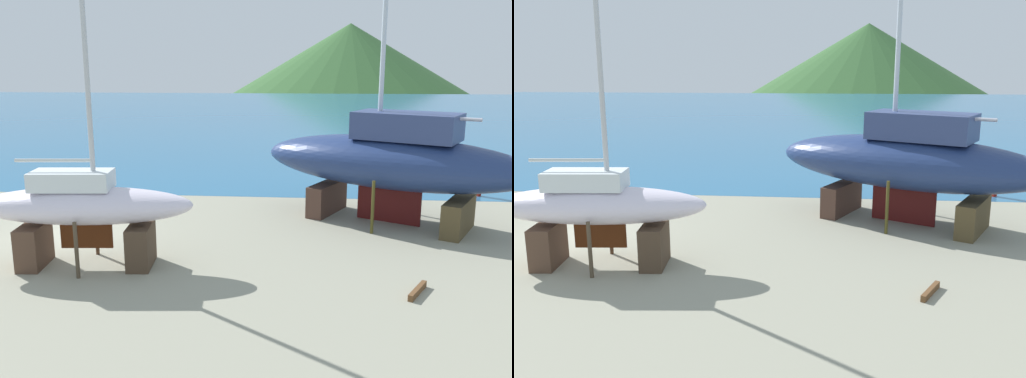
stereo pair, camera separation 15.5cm
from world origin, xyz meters
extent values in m
plane|color=gray|center=(0.00, -3.90, 0.00)|extent=(42.98, 42.98, 0.00)
cube|color=#256493|center=(0.00, 49.29, 0.00)|extent=(171.90, 85.85, 0.01)
cone|color=#325C2D|center=(21.13, 136.42, 0.00)|extent=(110.05, 110.05, 32.08)
cube|color=#493127|center=(9.88, 3.86, 0.65)|extent=(1.83, 2.66, 1.29)
cube|color=#4E4026|center=(14.68, 1.37, 0.65)|extent=(1.83, 2.66, 1.29)
cylinder|color=#47411A|center=(11.45, 1.01, 1.01)|extent=(0.12, 0.12, 2.02)
cylinder|color=#453D22|center=(13.11, 4.22, 1.01)|extent=(0.12, 0.12, 2.02)
ellipsoid|color=navy|center=(12.28, 2.62, 2.44)|extent=(11.10, 7.89, 2.08)
cube|color=#4C1211|center=(12.28, 2.62, 0.67)|extent=(2.34, 1.26, 1.46)
cube|color=navy|center=(12.76, 2.37, 3.89)|extent=(4.36, 3.54, 1.04)
cylinder|color=#B9B9C6|center=(13.48, 1.99, 4.27)|extent=(3.42, 1.86, 0.13)
cube|color=#473626|center=(3.79, -2.99, 0.67)|extent=(0.83, 1.59, 1.33)
cube|color=#4F3729|center=(0.44, -3.28, 0.67)|extent=(0.83, 1.59, 1.33)
cylinder|color=#473020|center=(2.03, -2.08, 0.87)|extent=(0.12, 0.12, 1.73)
cylinder|color=#4A3D2D|center=(2.21, -4.19, 0.87)|extent=(0.12, 0.12, 1.73)
ellipsoid|color=silver|center=(2.12, -3.14, 1.96)|extent=(6.86, 2.48, 1.15)
cube|color=#4E210B|center=(2.12, -3.14, 0.99)|extent=(1.61, 0.22, 0.80)
cube|color=silver|center=(1.78, -3.17, 2.76)|extent=(2.51, 1.35, 0.57)
cylinder|color=#B6B9BD|center=(2.45, -3.11, 7.01)|extent=(0.15, 0.15, 9.07)
cylinder|color=silver|center=(1.28, -3.21, 3.38)|extent=(2.35, 0.31, 0.11)
cube|color=maroon|center=(17.19, 7.49, 0.44)|extent=(0.36, 0.39, 0.87)
cube|color=orange|center=(17.19, 7.49, 1.17)|extent=(0.45, 0.50, 0.59)
sphere|color=olive|center=(17.19, 7.49, 1.57)|extent=(0.22, 0.22, 0.22)
cube|color=brown|center=(12.06, -4.53, 0.09)|extent=(0.72, 1.19, 0.19)
camera|label=1|loc=(8.79, -19.29, 6.33)|focal=39.10mm
camera|label=2|loc=(8.95, -19.27, 6.33)|focal=39.10mm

